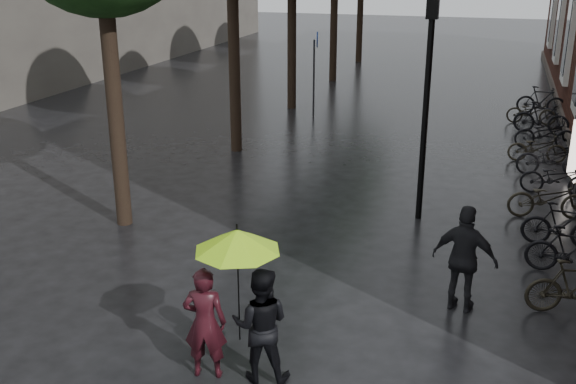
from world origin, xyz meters
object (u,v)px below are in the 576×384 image
at_px(person_black, 261,325).
at_px(lamp_post, 427,91).
at_px(parked_bicycles, 547,156).
at_px(person_burgundy, 205,323).
at_px(pedestrian_walking, 465,259).

distance_m(person_black, lamp_post, 6.96).
height_order(person_black, parked_bicycles, person_black).
distance_m(person_burgundy, parked_bicycles, 12.02).
bearing_deg(person_burgundy, pedestrian_walking, -150.86).
bearing_deg(person_black, person_burgundy, 0.91).
relative_size(person_burgundy, parked_bicycles, 0.10).
distance_m(pedestrian_walking, parked_bicycles, 8.29).
height_order(person_black, pedestrian_walking, pedestrian_walking).
height_order(person_burgundy, person_black, person_black).
xyz_separation_m(person_burgundy, parked_bicycles, (4.84, 11.00, -0.35)).
xyz_separation_m(person_burgundy, lamp_post, (2.04, 6.70, 1.99)).
height_order(person_burgundy, lamp_post, lamp_post).
relative_size(person_burgundy, lamp_post, 0.35).
bearing_deg(pedestrian_walking, person_burgundy, 53.93).
bearing_deg(person_black, lamp_post, -112.96).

